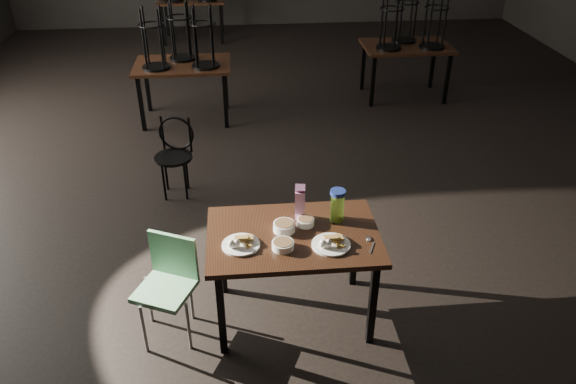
{
  "coord_description": "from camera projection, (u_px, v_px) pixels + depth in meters",
  "views": [
    {
      "loc": [
        -0.67,
        -5.65,
        3.02
      ],
      "look_at": [
        -0.33,
        -2.09,
        0.85
      ],
      "focal_mm": 35.0,
      "sensor_mm": 36.0,
      "label": 1
    }
  ],
  "objects": [
    {
      "name": "bowl_big",
      "position": [
        283.0,
        245.0,
        3.74
      ],
      "size": [
        0.15,
        0.15,
        0.05
      ],
      "color": "white",
      "rests_on": "main_table"
    },
    {
      "name": "bg_table_right",
      "position": [
        407.0,
        43.0,
        7.7
      ],
      "size": [
        1.2,
        0.8,
        1.48
      ],
      "color": "black",
      "rests_on": "ground"
    },
    {
      "name": "spoon",
      "position": [
        369.0,
        240.0,
        3.83
      ],
      "size": [
        0.06,
        0.2,
        0.01
      ],
      "color": "silver",
      "rests_on": "main_table"
    },
    {
      "name": "water_bottle",
      "position": [
        337.0,
        205.0,
        3.98
      ],
      "size": [
        0.15,
        0.15,
        0.24
      ],
      "color": "#8CCC3C",
      "rests_on": "main_table"
    },
    {
      "name": "bg_table_left",
      "position": [
        182.0,
        62.0,
        7.02
      ],
      "size": [
        1.2,
        0.8,
        1.48
      ],
      "color": "black",
      "rests_on": "ground"
    },
    {
      "name": "juice_carton",
      "position": [
        300.0,
        202.0,
        4.0
      ],
      "size": [
        0.08,
        0.08,
        0.28
      ],
      "color": "#961B74",
      "rests_on": "main_table"
    },
    {
      "name": "main_table",
      "position": [
        293.0,
        243.0,
        3.94
      ],
      "size": [
        1.2,
        0.8,
        0.75
      ],
      "color": "black",
      "rests_on": "ground"
    },
    {
      "name": "bentwood_chair",
      "position": [
        175.0,
        150.0,
        5.6
      ],
      "size": [
        0.4,
        0.4,
        0.79
      ],
      "rotation": [
        0.0,
        0.0,
        -0.22
      ],
      "color": "black",
      "rests_on": "ground"
    },
    {
      "name": "bowl_near",
      "position": [
        284.0,
        226.0,
        3.91
      ],
      "size": [
        0.15,
        0.15,
        0.06
      ],
      "color": "white",
      "rests_on": "main_table"
    },
    {
      "name": "plate_left",
      "position": [
        240.0,
        243.0,
        3.76
      ],
      "size": [
        0.26,
        0.26,
        0.08
      ],
      "color": "white",
      "rests_on": "main_table"
    },
    {
      "name": "bowl_far",
      "position": [
        306.0,
        222.0,
        3.98
      ],
      "size": [
        0.12,
        0.12,
        0.05
      ],
      "color": "white",
      "rests_on": "main_table"
    },
    {
      "name": "school_chair",
      "position": [
        168.0,
        279.0,
        3.91
      ],
      "size": [
        0.48,
        0.48,
        0.78
      ],
      "rotation": [
        0.0,
        0.0,
        -0.43
      ],
      "color": "#71B082",
      "rests_on": "ground"
    },
    {
      "name": "plate_right",
      "position": [
        331.0,
        243.0,
        3.76
      ],
      "size": [
        0.26,
        0.26,
        0.09
      ],
      "color": "white",
      "rests_on": "main_table"
    }
  ]
}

